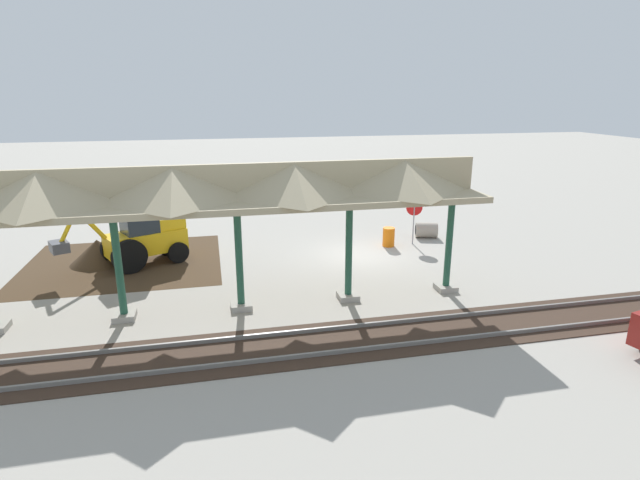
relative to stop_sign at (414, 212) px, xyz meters
The scene contains 9 objects.
ground_plane 3.56m from the stop_sign, 19.48° to the left, with size 120.00×120.00×0.00m, color #9E998E.
dirt_work_zone 13.26m from the stop_sign, ahead, with size 8.06×7.00×0.01m, color #42301E.
platform_canopy 12.21m from the stop_sign, 28.85° to the left, with size 19.91×3.20×4.90m.
rail_tracks 9.37m from the stop_sign, 70.93° to the left, with size 60.00×2.58×0.15m.
stop_sign is the anchor object (origin of this frame).
backhoe 12.28m from the stop_sign, ahead, with size 5.14×3.33×2.82m.
dirt_mound 14.29m from the stop_sign, ahead, with size 4.72×4.72×2.06m, color #42301E.
concrete_pipe 1.85m from the stop_sign, 140.59° to the right, with size 1.23×1.03×0.76m.
traffic_barrel 1.68m from the stop_sign, ahead, with size 0.56×0.56×0.90m, color orange.
Camera 1 is at (6.31, 20.41, 7.04)m, focal length 28.00 mm.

